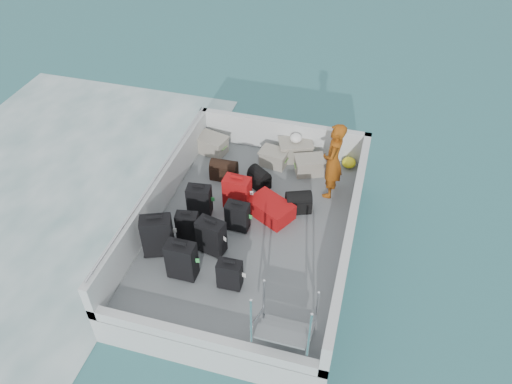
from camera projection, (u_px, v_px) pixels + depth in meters
The scene contains 24 objects.
ground at pixel (251, 250), 9.30m from camera, with size 160.00×160.00×0.00m, color #1A595D.
wake_foam at pixel (27, 204), 10.26m from camera, with size 10.00×10.00×0.00m, color white.
ferry_hull at pixel (251, 239), 9.10m from camera, with size 3.60×5.00×0.60m, color silver.
deck at pixel (250, 227), 8.90m from camera, with size 3.30×4.70×0.02m, color slate.
deck_fittings at pixel (265, 228), 8.34m from camera, with size 3.60×5.00×0.90m.
suitcase_0 at pixel (158, 236), 8.18m from camera, with size 0.50×0.29×0.78m, color black.
suitcase_1 at pixel (188, 227), 8.50m from camera, with size 0.37×0.21×0.56m, color black.
suitcase_2 at pixel (199, 201), 8.96m from camera, with size 0.42×0.25×0.61m, color black.
suitcase_3 at pixel (182, 261), 7.83m from camera, with size 0.46×0.27×0.70m, color black.
suitcase_4 at pixel (211, 237), 8.24m from camera, with size 0.45×0.27×0.67m, color black.
suitcase_5 at pixel (237, 193), 9.08m from camera, with size 0.48×0.29×0.66m, color #A50F0C.
suitcase_6 at pixel (230, 275), 7.73m from camera, with size 0.38×0.22×0.53m, color black.
suitcase_7 at pixel (238, 217), 8.68m from camera, with size 0.40×0.23×0.57m, color black.
suitcase_8 at pixel (271, 209), 9.02m from camera, with size 0.52×0.78×0.31m, color #A50F0C.
duffel_0 at pixel (224, 171), 9.83m from camera, with size 0.52×0.30×0.32m, color black, non-canonical shape.
duffel_1 at pixel (259, 180), 9.63m from camera, with size 0.40×0.30×0.32m, color black, non-canonical shape.
duffel_2 at pixel (298, 203), 9.12m from camera, with size 0.46×0.30×0.32m, color black, non-canonical shape.
crate_0 at pixel (212, 145), 10.46m from camera, with size 0.58×0.40×0.35m, color gray.
crate_1 at pixel (274, 158), 10.15m from camera, with size 0.52×0.36×0.31m, color gray.
crate_2 at pixel (295, 151), 10.29m from camera, with size 0.64×0.44×0.39m, color gray.
crate_3 at pixel (309, 166), 9.94m from camera, with size 0.54×0.38×0.33m, color gray.
yellow_bag at pixel (349, 163), 10.12m from camera, with size 0.28×0.26×0.22m, color yellow.
white_bag at pixel (296, 139), 10.10m from camera, with size 0.24×0.24×0.18m, color white.
passenger at pixel (333, 161), 9.08m from camera, with size 0.57×0.37×1.54m, color #C45C12.
Camera 1 is at (1.78, -6.02, 6.94)m, focal length 35.00 mm.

